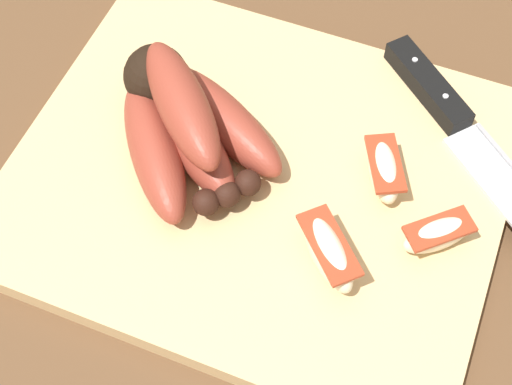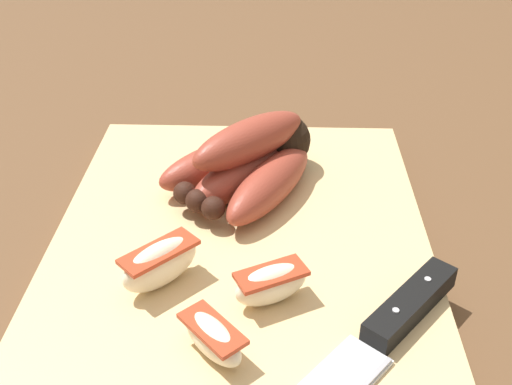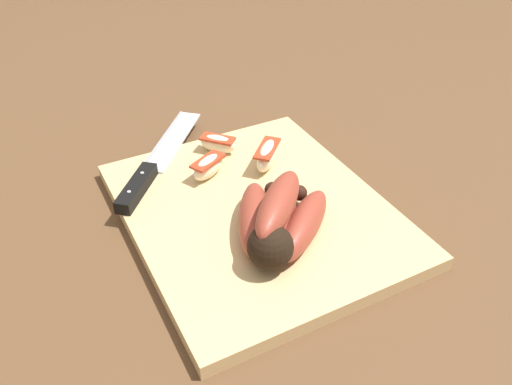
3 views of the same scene
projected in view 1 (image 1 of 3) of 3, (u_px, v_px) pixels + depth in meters
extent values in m
plane|color=brown|center=(235.00, 190.00, 0.64)|extent=(6.00, 6.00, 0.00)
cube|color=tan|center=(259.00, 179.00, 0.63)|extent=(0.39, 0.33, 0.02)
sphere|color=black|center=(156.00, 77.00, 0.63)|extent=(0.05, 0.05, 0.05)
ellipsoid|color=brown|center=(154.00, 150.00, 0.61)|extent=(0.12, 0.13, 0.04)
sphere|color=black|center=(206.00, 202.00, 0.58)|extent=(0.02, 0.02, 0.02)
ellipsoid|color=brown|center=(189.00, 135.00, 0.62)|extent=(0.13, 0.12, 0.04)
sphere|color=black|center=(227.00, 194.00, 0.59)|extent=(0.02, 0.02, 0.02)
ellipsoid|color=brown|center=(223.00, 120.00, 0.62)|extent=(0.14, 0.10, 0.04)
sphere|color=black|center=(248.00, 183.00, 0.59)|extent=(0.02, 0.02, 0.02)
ellipsoid|color=brown|center=(182.00, 104.00, 0.59)|extent=(0.12, 0.12, 0.04)
cylinder|color=white|center=(195.00, 132.00, 0.59)|extent=(0.02, 0.02, 0.00)
cube|color=black|center=(428.00, 85.00, 0.66)|extent=(0.09, 0.08, 0.02)
cylinder|color=#B2B2B7|center=(415.00, 60.00, 0.66)|extent=(0.01, 0.01, 0.00)
cylinder|color=#B2B2B7|center=(446.00, 96.00, 0.64)|extent=(0.01, 0.01, 0.00)
ellipsoid|color=#F4E5C1|center=(437.00, 235.00, 0.57)|extent=(0.06, 0.05, 0.03)
cube|color=#B2381E|center=(440.00, 229.00, 0.57)|extent=(0.05, 0.05, 0.00)
ellipsoid|color=#F4E5C1|center=(328.00, 253.00, 0.56)|extent=(0.06, 0.06, 0.04)
cube|color=#B2381E|center=(329.00, 245.00, 0.55)|extent=(0.06, 0.06, 0.00)
ellipsoid|color=#F4E5C1|center=(383.00, 171.00, 0.60)|extent=(0.05, 0.06, 0.03)
cube|color=#B2381E|center=(385.00, 163.00, 0.59)|extent=(0.05, 0.06, 0.00)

